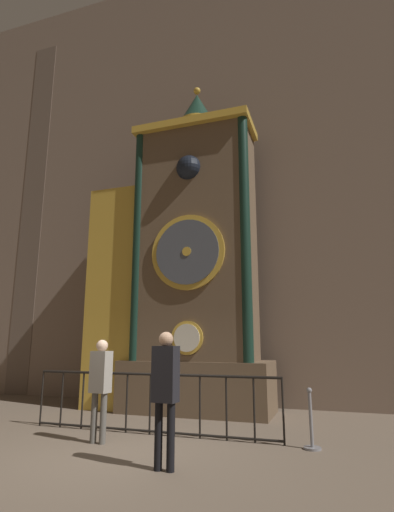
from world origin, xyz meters
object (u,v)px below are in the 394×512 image
(visitor_near, at_px, (100,380))
(visitor_far, at_px, (165,385))
(stanchion_post, at_px, (311,429))
(clock_tower, at_px, (179,267))

(visitor_near, bearing_deg, visitor_far, -21.91)
(visitor_far, relative_size, stanchion_post, 1.93)
(clock_tower, bearing_deg, visitor_near, -92.68)
(visitor_near, bearing_deg, stanchion_post, 21.71)
(clock_tower, xyz_separation_m, visitor_far, (1.49, -4.34, -2.52))
(clock_tower, xyz_separation_m, stanchion_post, (3.31, -2.57, -3.32))
(clock_tower, distance_m, stanchion_post, 5.35)
(stanchion_post, bearing_deg, visitor_far, -135.83)
(clock_tower, relative_size, visitor_far, 4.85)
(clock_tower, distance_m, visitor_near, 4.24)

